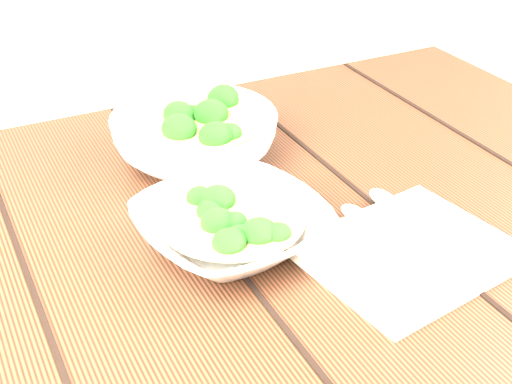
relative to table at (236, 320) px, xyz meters
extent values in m
cube|color=#381B10|center=(0.00, 0.00, 0.10)|extent=(1.20, 0.80, 0.04)
cube|color=#381B10|center=(0.54, 0.34, -0.28)|extent=(0.07, 0.07, 0.71)
imported|color=silver|center=(-0.01, -0.01, 0.14)|extent=(0.23, 0.23, 0.05)
cylinder|color=olive|center=(-0.01, -0.01, 0.16)|extent=(0.16, 0.16, 0.00)
ellipsoid|color=#276E18|center=(0.01, -0.01, 0.16)|extent=(0.03, 0.03, 0.02)
ellipsoid|color=#276E18|center=(0.00, 0.02, 0.16)|extent=(0.03, 0.03, 0.02)
ellipsoid|color=#276E18|center=(-0.04, 0.02, 0.16)|extent=(0.03, 0.03, 0.02)
ellipsoid|color=#276E18|center=(-0.03, -0.02, 0.16)|extent=(0.03, 0.03, 0.02)
ellipsoid|color=#276E18|center=(-0.02, -0.05, 0.16)|extent=(0.03, 0.03, 0.02)
ellipsoid|color=#276E18|center=(0.03, -0.05, 0.16)|extent=(0.03, 0.03, 0.02)
imported|color=silver|center=(0.03, 0.19, 0.15)|extent=(0.24, 0.24, 0.07)
cylinder|color=olive|center=(0.03, 0.19, 0.18)|extent=(0.17, 0.17, 0.00)
ellipsoid|color=#276E18|center=(0.05, 0.19, 0.18)|extent=(0.04, 0.04, 0.03)
ellipsoid|color=#276E18|center=(0.03, 0.22, 0.18)|extent=(0.04, 0.04, 0.03)
ellipsoid|color=#276E18|center=(-0.02, 0.20, 0.18)|extent=(0.04, 0.04, 0.03)
ellipsoid|color=#276E18|center=(0.02, 0.16, 0.18)|extent=(0.04, 0.04, 0.03)
ellipsoid|color=#276E18|center=(0.05, 0.15, 0.18)|extent=(0.04, 0.04, 0.03)
torus|color=black|center=(0.07, 0.02, 0.13)|extent=(0.10, 0.10, 0.02)
cube|color=beige|center=(0.15, -0.11, 0.13)|extent=(0.24, 0.20, 0.01)
cylinder|color=#9E988B|center=(0.14, -0.12, 0.13)|extent=(0.01, 0.13, 0.01)
ellipsoid|color=#9E988B|center=(0.14, -0.04, 0.13)|extent=(0.03, 0.05, 0.01)
cylinder|color=#9E988B|center=(0.18, -0.10, 0.13)|extent=(0.02, 0.13, 0.01)
ellipsoid|color=#9E988B|center=(0.18, -0.02, 0.13)|extent=(0.03, 0.05, 0.01)
camera|label=1|loc=(-0.27, -0.59, 0.58)|focal=50.00mm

